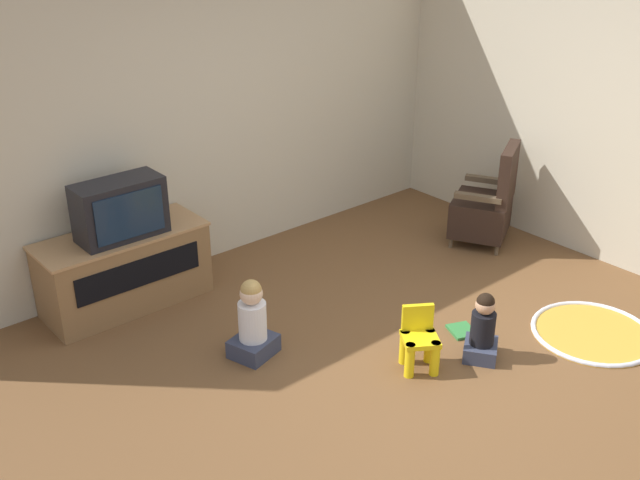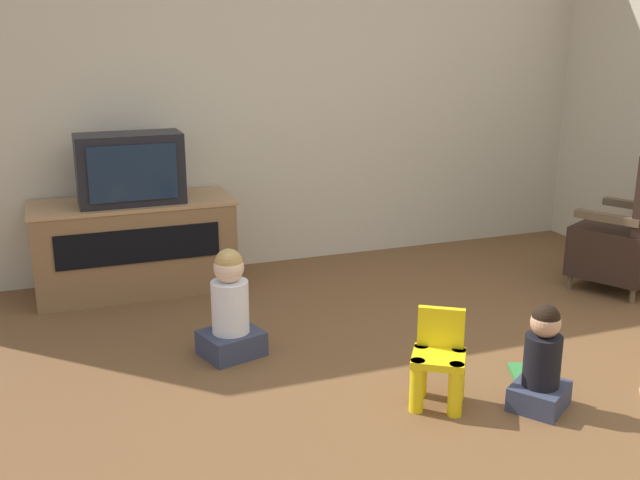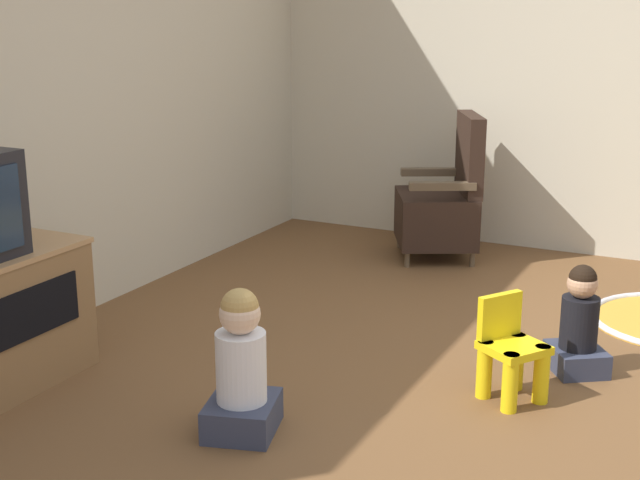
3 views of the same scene
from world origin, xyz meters
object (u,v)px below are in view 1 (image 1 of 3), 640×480
(black_armchair, at_px, (486,206))
(tv_cabinet, at_px, (124,268))
(television, at_px, (120,209))
(book, at_px, (462,331))
(yellow_kid_chair, at_px, (419,343))
(child_watching_left, at_px, (253,323))
(child_watching_center, at_px, (483,330))

(black_armchair, bearing_deg, tv_cabinet, -47.69)
(black_armchair, bearing_deg, television, -46.74)
(television, bearing_deg, book, -48.87)
(book, bearing_deg, tv_cabinet, 63.02)
(yellow_kid_chair, relative_size, child_watching_left, 0.75)
(television, height_order, child_watching_center, television)
(book, bearing_deg, black_armchair, -34.20)
(book, bearing_deg, television, 63.84)
(tv_cabinet, relative_size, child_watching_center, 2.54)
(television, height_order, child_watching_left, television)
(child_watching_left, bearing_deg, black_armchair, -13.92)
(child_watching_center, bearing_deg, child_watching_left, 103.84)
(yellow_kid_chair, xyz_separation_m, child_watching_left, (-0.79, 0.88, 0.06))
(yellow_kid_chair, distance_m, child_watching_left, 1.19)
(television, relative_size, child_watching_left, 1.11)
(television, bearing_deg, child_watching_left, -73.60)
(tv_cabinet, relative_size, yellow_kid_chair, 2.90)
(black_armchair, relative_size, child_watching_left, 1.59)
(black_armchair, height_order, child_watching_left, black_armchair)
(child_watching_center, bearing_deg, yellow_kid_chair, 120.01)
(television, relative_size, book, 2.57)
(yellow_kid_chair, bearing_deg, child_watching_center, 7.89)
(tv_cabinet, relative_size, black_armchair, 1.37)
(yellow_kid_chair, distance_m, child_watching_center, 0.48)
(yellow_kid_chair, relative_size, child_watching_center, 0.88)
(black_armchair, distance_m, child_watching_center, 1.97)
(tv_cabinet, xyz_separation_m, child_watching_center, (1.58, -2.34, -0.10))
(black_armchair, distance_m, book, 1.70)
(television, height_order, black_armchair, television)
(child_watching_left, xyz_separation_m, child_watching_center, (1.22, -1.09, -0.04))
(tv_cabinet, xyz_separation_m, black_armchair, (3.13, -1.14, 0.05))
(yellow_kid_chair, bearing_deg, child_watching_left, 165.24)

